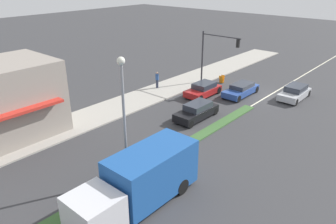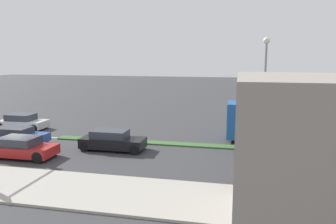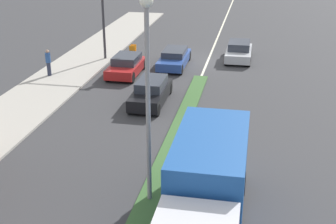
{
  "view_description": "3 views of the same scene",
  "coord_description": "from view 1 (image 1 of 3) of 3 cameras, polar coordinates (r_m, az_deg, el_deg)",
  "views": [
    {
      "loc": [
        -12.65,
        29.83,
        11.48
      ],
      "look_at": [
        2.0,
        13.1,
        1.89
      ],
      "focal_mm": 35.0,
      "sensor_mm": 36.0,
      "label": 1
    },
    {
      "loc": [
        22.3,
        17.43,
        6.22
      ],
      "look_at": [
        -1.08,
        12.33,
        2.17
      ],
      "focal_mm": 35.0,
      "sensor_mm": 36.0,
      "label": 2
    },
    {
      "loc": [
        -3.46,
        33.39,
        9.5
      ],
      "look_at": [
        0.2,
        14.48,
        1.68
      ],
      "focal_mm": 50.0,
      "sensor_mm": 36.0,
      "label": 3
    }
  ],
  "objects": [
    {
      "name": "warning_aframe_sign",
      "position": [
        37.07,
        9.34,
        5.67
      ],
      "size": [
        0.45,
        0.53,
        0.84
      ],
      "color": "orange",
      "rests_on": "ground"
    },
    {
      "name": "hatchback_red",
      "position": [
        32.84,
        6.14,
        3.9
      ],
      "size": [
        1.87,
        4.08,
        1.31
      ],
      "color": "#AD1E1E",
      "rests_on": "ground"
    },
    {
      "name": "sedan_silver",
      "position": [
        34.16,
        21.2,
        3.19
      ],
      "size": [
        1.84,
        4.09,
        1.33
      ],
      "color": "#B7BABF",
      "rests_on": "ground"
    },
    {
      "name": "ground_plane",
      "position": [
        20.78,
        -4.84,
        -10.31
      ],
      "size": [
        160.0,
        160.0,
        0.0
      ],
      "primitive_type": "plane",
      "color": "#38383A"
    },
    {
      "name": "suv_black",
      "position": [
        27.63,
        5.02,
        0.14
      ],
      "size": [
        1.72,
        4.31,
        1.35
      ],
      "color": "black",
      "rests_on": "ground"
    },
    {
      "name": "delivery_truck",
      "position": [
        17.44,
        -4.89,
        -11.83
      ],
      "size": [
        2.44,
        7.5,
        2.87
      ],
      "color": "silver",
      "rests_on": "ground"
    },
    {
      "name": "traffic_signal_main",
      "position": [
        35.14,
        7.98,
        10.65
      ],
      "size": [
        4.59,
        0.34,
        5.6
      ],
      "color": "#333338",
      "rests_on": "sidewalk_right"
    },
    {
      "name": "lane_marking_center",
      "position": [
        34.37,
        17.16,
        2.75
      ],
      "size": [
        0.16,
        60.0,
        0.01
      ],
      "primitive_type": "cube",
      "color": "beige",
      "rests_on": "ground"
    },
    {
      "name": "sidewalk_right",
      "position": [
        26.97,
        -19.13,
        -3.12
      ],
      "size": [
        4.0,
        73.0,
        0.12
      ],
      "primitive_type": "cube",
      "color": "#A8A399",
      "rests_on": "ground"
    },
    {
      "name": "pedestrian",
      "position": [
        34.48,
        -1.91,
        5.69
      ],
      "size": [
        0.34,
        0.34,
        1.74
      ],
      "color": "#282D42",
      "rests_on": "sidewalk_right"
    },
    {
      "name": "coupe_blue",
      "position": [
        33.55,
        12.6,
        3.82
      ],
      "size": [
        1.79,
        4.51,
        1.2
      ],
      "color": "#284793",
      "rests_on": "ground"
    },
    {
      "name": "street_lamp",
      "position": [
        17.91,
        -7.77,
        1.12
      ],
      "size": [
        0.44,
        0.44,
        7.37
      ],
      "color": "gray",
      "rests_on": "median_strip"
    }
  ]
}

